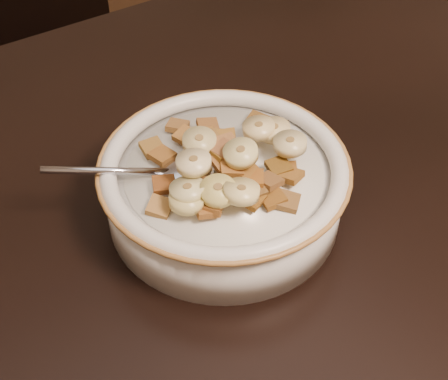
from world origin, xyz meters
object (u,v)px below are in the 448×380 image
chair (62,89)px  spoon (185,172)px  cereal_bowl (224,192)px  table (197,266)px

chair → spoon: 0.79m
chair → cereal_bowl: (-0.04, -0.71, 0.33)m
cereal_bowl → spoon: size_ratio=4.17×
chair → spoon: bearing=-109.7°
table → chair: (0.09, 0.74, -0.28)m
chair → cereal_bowl: bearing=-106.9°
chair → spoon: (-0.07, -0.70, 0.36)m
spoon → cereal_bowl: bearing=90.0°
table → chair: chair is taller
table → chair: 0.80m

